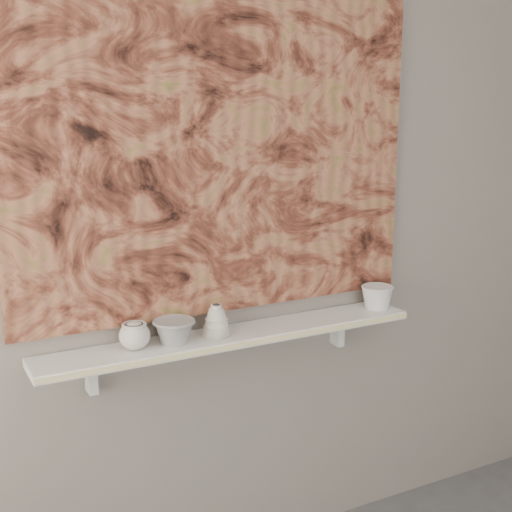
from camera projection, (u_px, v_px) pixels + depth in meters
wall_back at (220, 211)px, 2.49m from camera, size 3.60×0.00×3.60m
shelf at (232, 337)px, 2.51m from camera, size 1.40×0.18×0.03m
shelf_stripe at (244, 345)px, 2.43m from camera, size 1.40×0.01×0.02m
bracket_left at (91, 375)px, 2.36m from camera, size 0.03×0.06×0.12m
bracket_right at (337, 330)px, 2.80m from camera, size 0.03×0.06×0.12m
painting at (221, 156)px, 2.44m from camera, size 1.50×0.02×1.10m
house_motif at (331, 233)px, 2.70m from camera, size 0.09×0.00×0.08m
bowl_grey at (174, 331)px, 2.40m from camera, size 0.19×0.19×0.08m
cup_cream at (135, 336)px, 2.33m from camera, size 0.13×0.13×0.09m
bell_vessel at (216, 320)px, 2.46m from camera, size 0.13×0.13×0.11m
bowl_white at (377, 297)px, 2.78m from camera, size 0.16×0.16×0.09m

